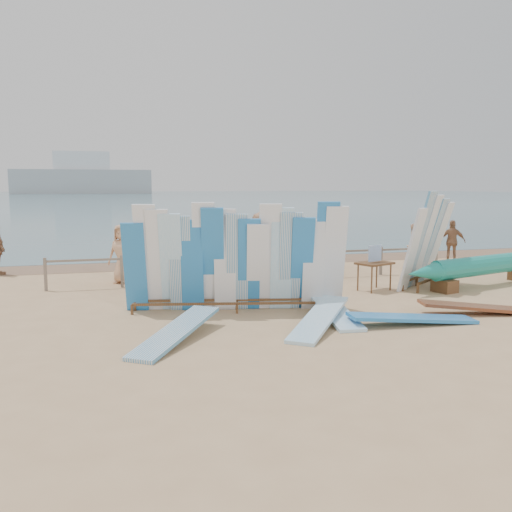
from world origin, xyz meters
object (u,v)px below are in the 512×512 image
object	(u,v)px
flat_board_e	(176,341)
outrigger_canoe	(485,266)
beach_chair_right	(271,268)
beachgoer_0	(123,254)
flat_board_b	(319,327)
flat_board_d	(412,324)
beachgoer_7	(294,242)
beachgoer_8	(414,247)
main_surfboard_rack	(237,262)
flat_board_c	(481,314)
flat_board_a	(333,316)
beachgoer_5	(259,238)
beachgoer_6	(293,246)
side_surfboard_rack	(426,244)
vendor_table	(374,275)
beachgoer_3	(150,246)
stroller	(313,261)
beach_chair_left	(299,266)
beachgoer_10	(452,241)

from	to	relation	value
flat_board_e	outrigger_canoe	bearing A→B (deg)	53.77
beach_chair_right	beachgoer_0	distance (m)	4.51
flat_board_b	flat_board_d	xyz separation A→B (m)	(1.94, -0.26, 0.00)
beachgoer_7	beachgoer_8	distance (m)	4.00
main_surfboard_rack	beachgoer_0	distance (m)	4.99
flat_board_c	flat_board_a	world-z (taller)	flat_board_a
beachgoer_5	flat_board_a	bearing A→B (deg)	89.37
flat_board_b	beachgoer_0	size ratio (longest dim) A/B	1.56
beachgoer_8	beachgoer_6	size ratio (longest dim) A/B	0.83
main_surfboard_rack	side_surfboard_rack	world-z (taller)	side_surfboard_rack
flat_board_b	beachgoer_5	xyz separation A→B (m)	(1.19, 8.75, 0.94)
main_surfboard_rack	vendor_table	bearing A→B (deg)	31.31
beachgoer_0	beachgoer_5	xyz separation A→B (m)	(4.83, 2.57, 0.08)
outrigger_canoe	beachgoer_3	size ratio (longest dim) A/B	3.28
beachgoer_5	main_surfboard_rack	bearing A→B (deg)	73.94
main_surfboard_rack	flat_board_c	size ratio (longest dim) A/B	1.84
side_surfboard_rack	beachgoer_3	world-z (taller)	side_surfboard_rack
beachgoer_5	vendor_table	bearing A→B (deg)	110.47
flat_board_c	beachgoer_7	bearing A→B (deg)	26.59
beachgoer_3	flat_board_c	bearing A→B (deg)	139.17
flat_board_d	beach_chair_right	bearing A→B (deg)	14.50
side_surfboard_rack	beachgoer_3	xyz separation A→B (m)	(-7.27, 4.08, -0.28)
outrigger_canoe	beachgoer_0	bearing A→B (deg)	145.83
vendor_table	flat_board_d	xyz separation A→B (m)	(-0.95, -3.48, -0.41)
stroller	main_surfboard_rack	bearing A→B (deg)	-153.23
main_surfboard_rack	beach_chair_left	distance (m)	5.46
flat_board_d	beachgoer_10	bearing A→B (deg)	-34.91
beachgoer_7	flat_board_d	bearing A→B (deg)	-31.89
stroller	beachgoer_7	size ratio (longest dim) A/B	0.63
flat_board_c	beachgoer_7	xyz separation A→B (m)	(-1.76, 7.46, 0.90)
main_surfboard_rack	flat_board_e	distance (m)	2.80
beach_chair_right	beachgoer_5	bearing A→B (deg)	57.02
flat_board_e	flat_board_a	size ratio (longest dim) A/B	1.00
outrigger_canoe	flat_board_b	size ratio (longest dim) A/B	2.26
flat_board_e	flat_board_d	distance (m)	4.83
outrigger_canoe	beachgoer_6	bearing A→B (deg)	129.85
flat_board_a	beachgoer_6	size ratio (longest dim) A/B	1.43
beachgoer_6	flat_board_a	bearing A→B (deg)	58.28
beachgoer_7	beachgoer_5	distance (m)	1.50
beachgoer_0	beachgoer_6	bearing A→B (deg)	27.72
main_surfboard_rack	beachgoer_6	size ratio (longest dim) A/B	2.63
flat_board_d	beachgoer_8	size ratio (longest dim) A/B	1.72
beach_chair_left	beachgoer_6	size ratio (longest dim) A/B	0.50
vendor_table	beachgoer_8	size ratio (longest dim) A/B	0.79
main_surfboard_rack	beachgoer_7	size ratio (longest dim) A/B	2.77
side_surfboard_rack	beachgoer_3	size ratio (longest dim) A/B	1.44
beachgoer_3	beachgoer_10	bearing A→B (deg)	-173.89
flat_board_d	flat_board_b	bearing A→B (deg)	86.84
flat_board_e	beachgoer_7	bearing A→B (deg)	91.78
beachgoer_10	beachgoer_8	bearing A→B (deg)	54.97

